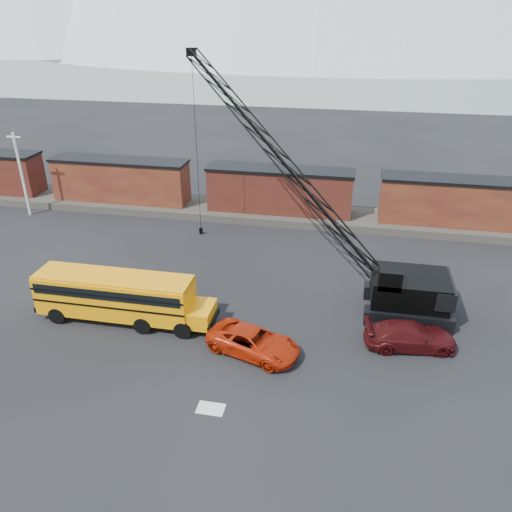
# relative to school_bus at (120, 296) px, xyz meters

# --- Properties ---
(ground) EXTENTS (160.00, 160.00, 0.00)m
(ground) POSITION_rel_school_bus_xyz_m (7.26, -2.68, -1.79)
(ground) COLOR black
(ground) RESTS_ON ground
(gravel_berm) EXTENTS (120.00, 5.00, 0.70)m
(gravel_berm) POSITION_rel_school_bus_xyz_m (7.26, 19.32, -1.44)
(gravel_berm) COLOR #4B453E
(gravel_berm) RESTS_ON ground
(boxcar_west_near) EXTENTS (13.70, 3.10, 4.17)m
(boxcar_west_near) POSITION_rel_school_bus_xyz_m (-8.74, 19.32, 0.97)
(boxcar_west_near) COLOR #4A1515
(boxcar_west_near) RESTS_ON gravel_berm
(boxcar_mid) EXTENTS (13.70, 3.10, 4.17)m
(boxcar_mid) POSITION_rel_school_bus_xyz_m (7.26, 19.32, 0.97)
(boxcar_mid) COLOR #551A18
(boxcar_mid) RESTS_ON gravel_berm
(boxcar_east_near) EXTENTS (13.70, 3.10, 4.17)m
(boxcar_east_near) POSITION_rel_school_bus_xyz_m (23.26, 19.32, 0.97)
(boxcar_east_near) COLOR #4A1515
(boxcar_east_near) RESTS_ON gravel_berm
(utility_pole) EXTENTS (1.40, 0.24, 8.00)m
(utility_pole) POSITION_rel_school_bus_xyz_m (-16.74, 15.32, 2.36)
(utility_pole) COLOR silver
(utility_pole) RESTS_ON ground
(snow_patch) EXTENTS (1.40, 0.90, 0.02)m
(snow_patch) POSITION_rel_school_bus_xyz_m (7.76, -6.68, -1.78)
(snow_patch) COLOR silver
(snow_patch) RESTS_ON ground
(school_bus) EXTENTS (11.65, 2.65, 3.19)m
(school_bus) POSITION_rel_school_bus_xyz_m (0.00, 0.00, 0.00)
(school_bus) COLOR orange
(school_bus) RESTS_ON ground
(red_pickup) EXTENTS (6.02, 4.11, 1.53)m
(red_pickup) POSITION_rel_school_bus_xyz_m (8.99, -1.77, -1.03)
(red_pickup) COLOR #B42108
(red_pickup) RESTS_ON ground
(maroon_suv) EXTENTS (5.61, 2.90, 1.56)m
(maroon_suv) POSITION_rel_school_bus_xyz_m (17.98, 0.59, -1.02)
(maroon_suv) COLOR #3D0A0C
(maroon_suv) RESTS_ON ground
(crawler_crane) EXTENTS (20.29, 12.27, 15.64)m
(crawler_crane) POSITION_rel_school_bus_xyz_m (8.65, 9.25, 6.92)
(crawler_crane) COLOR black
(crawler_crane) RESTS_ON ground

